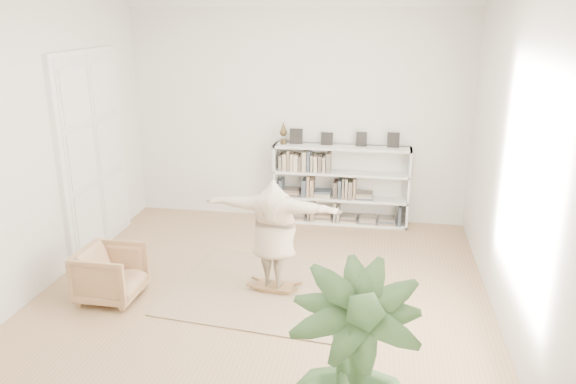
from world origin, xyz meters
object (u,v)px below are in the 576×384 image
object	(u,v)px
bookshelf	(341,186)
person	(274,231)
houseplant	(351,382)
rocker_board	(275,286)
armchair	(111,274)

from	to	relation	value
bookshelf	person	size ratio (longest dim) A/B	1.30
bookshelf	houseplant	distance (m)	5.39
rocker_board	armchair	bearing A→B (deg)	-158.65
armchair	houseplant	size ratio (longest dim) A/B	0.43
bookshelf	armchair	bearing A→B (deg)	-129.68
houseplant	rocker_board	bearing A→B (deg)	111.14
person	houseplant	xyz separation A→B (m)	(1.09, -2.82, 0.03)
rocker_board	bookshelf	bearing A→B (deg)	82.84
houseplant	bookshelf	bearing A→B (deg)	94.99
bookshelf	houseplant	world-z (taller)	houseplant
rocker_board	houseplant	bearing A→B (deg)	-62.35
armchair	houseplant	distance (m)	3.82
armchair	person	bearing A→B (deg)	-74.16
armchair	person	xyz separation A→B (m)	(1.92, 0.51, 0.48)
person	houseplant	size ratio (longest dim) A/B	1.01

